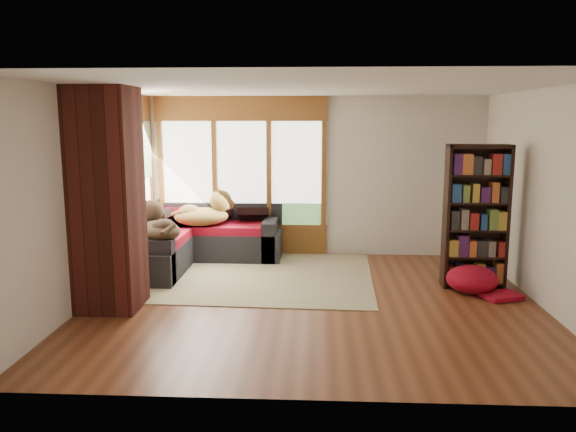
% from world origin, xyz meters
% --- Properties ---
extents(floor, '(5.50, 5.50, 0.00)m').
position_xyz_m(floor, '(0.00, 0.00, 0.00)').
color(floor, '#562B18').
rests_on(floor, ground).
extents(ceiling, '(5.50, 5.50, 0.00)m').
position_xyz_m(ceiling, '(0.00, 0.00, 2.60)').
color(ceiling, white).
extents(wall_back, '(5.50, 0.04, 2.60)m').
position_xyz_m(wall_back, '(0.00, 2.50, 1.30)').
color(wall_back, silver).
rests_on(wall_back, ground).
extents(wall_front, '(5.50, 0.04, 2.60)m').
position_xyz_m(wall_front, '(0.00, -2.50, 1.30)').
color(wall_front, silver).
rests_on(wall_front, ground).
extents(wall_left, '(0.04, 5.00, 2.60)m').
position_xyz_m(wall_left, '(-2.75, 0.00, 1.30)').
color(wall_left, silver).
rests_on(wall_left, ground).
extents(wall_right, '(0.04, 5.00, 2.60)m').
position_xyz_m(wall_right, '(2.75, 0.00, 1.30)').
color(wall_right, silver).
rests_on(wall_right, ground).
extents(windows_back, '(2.82, 0.10, 1.90)m').
position_xyz_m(windows_back, '(-1.20, 2.47, 1.35)').
color(windows_back, brown).
rests_on(windows_back, wall_back).
extents(windows_left, '(0.10, 2.62, 1.90)m').
position_xyz_m(windows_left, '(-2.72, 1.20, 1.35)').
color(windows_left, brown).
rests_on(windows_left, wall_left).
extents(roller_blind, '(0.03, 0.72, 0.90)m').
position_xyz_m(roller_blind, '(-2.69, 2.03, 1.75)').
color(roller_blind, gray).
rests_on(roller_blind, wall_left).
extents(brick_chimney, '(0.70, 0.70, 2.60)m').
position_xyz_m(brick_chimney, '(-2.40, -0.35, 1.30)').
color(brick_chimney, '#471914').
rests_on(brick_chimney, ground).
extents(sectional_sofa, '(2.20, 2.20, 0.80)m').
position_xyz_m(sectional_sofa, '(-1.95, 1.70, 0.30)').
color(sectional_sofa, black).
rests_on(sectional_sofa, ground).
extents(area_rug, '(3.72, 2.90, 0.01)m').
position_xyz_m(area_rug, '(-0.99, 1.10, 0.01)').
color(area_rug, beige).
rests_on(area_rug, ground).
extents(bookshelf, '(0.82, 0.27, 1.91)m').
position_xyz_m(bookshelf, '(2.14, 0.72, 0.96)').
color(bookshelf, black).
rests_on(bookshelf, ground).
extents(pouf, '(0.80, 0.80, 0.36)m').
position_xyz_m(pouf, '(2.06, 0.46, 0.19)').
color(pouf, maroon).
rests_on(pouf, area_rug).
extents(dog_tan, '(0.98, 0.75, 0.49)m').
position_xyz_m(dog_tan, '(-1.70, 1.93, 0.78)').
color(dog_tan, olive).
rests_on(dog_tan, sectional_sofa).
extents(dog_brindle, '(0.88, 0.96, 0.47)m').
position_xyz_m(dog_brindle, '(-2.17, 0.87, 0.77)').
color(dog_brindle, black).
rests_on(dog_brindle, sectional_sofa).
extents(throw_pillows, '(1.98, 1.68, 0.45)m').
position_xyz_m(throw_pillows, '(-1.92, 1.85, 0.80)').
color(throw_pillows, black).
rests_on(throw_pillows, sectional_sofa).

